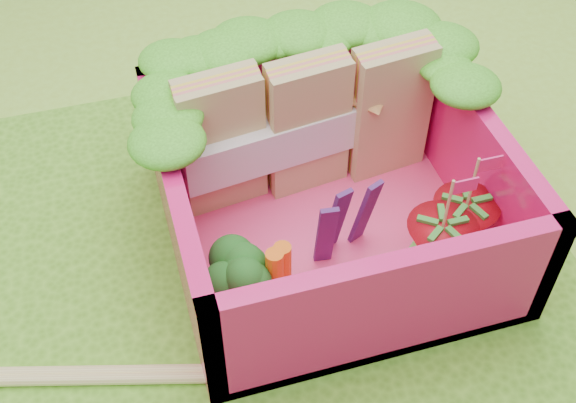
# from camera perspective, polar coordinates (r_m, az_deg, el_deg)

# --- Properties ---
(ground) EXTENTS (14.00, 14.00, 0.00)m
(ground) POSITION_cam_1_polar(r_m,az_deg,el_deg) (2.99, -2.63, -5.87)
(ground) COLOR #91C637
(ground) RESTS_ON ground
(placemat) EXTENTS (2.60, 2.60, 0.03)m
(placemat) POSITION_cam_1_polar(r_m,az_deg,el_deg) (2.98, -2.64, -5.70)
(placemat) COLOR #569C23
(placemat) RESTS_ON ground
(bento_floor) EXTENTS (1.30, 1.30, 0.05)m
(bento_floor) POSITION_cam_1_polar(r_m,az_deg,el_deg) (3.08, 3.12, -2.21)
(bento_floor) COLOR #FF4180
(bento_floor) RESTS_ON placemat
(bento_box) EXTENTS (1.30, 1.30, 0.55)m
(bento_box) POSITION_cam_1_polar(r_m,az_deg,el_deg) (2.90, 3.32, 1.05)
(bento_box) COLOR #E71364
(bento_box) RESTS_ON placemat
(lettuce_ruffle) EXTENTS (1.43, 0.77, 0.11)m
(lettuce_ruffle) POSITION_cam_1_polar(r_m,az_deg,el_deg) (3.03, 0.65, 11.67)
(lettuce_ruffle) COLOR #3C8E19
(lettuce_ruffle) RESTS_ON bento_box
(sandwich_stack) EXTENTS (1.14, 0.32, 0.62)m
(sandwich_stack) POSITION_cam_1_polar(r_m,az_deg,el_deg) (3.06, 1.64, 6.02)
(sandwich_stack) COLOR tan
(sandwich_stack) RESTS_ON bento_floor
(broccoli) EXTENTS (0.31, 0.31, 0.25)m
(broccoli) POSITION_cam_1_polar(r_m,az_deg,el_deg) (2.68, -4.01, -5.65)
(broccoli) COLOR #61A24E
(broccoli) RESTS_ON bento_floor
(carrot_sticks) EXTENTS (0.12, 0.13, 0.29)m
(carrot_sticks) POSITION_cam_1_polar(r_m,az_deg,el_deg) (2.73, -0.75, -5.69)
(carrot_sticks) COLOR #FF5915
(carrot_sticks) RESTS_ON bento_floor
(purple_wedges) EXTENTS (0.26, 0.11, 0.38)m
(purple_wedges) POSITION_cam_1_polar(r_m,az_deg,el_deg) (2.83, 4.33, -1.66)
(purple_wedges) COLOR #3A1752
(purple_wedges) RESTS_ON bento_floor
(strawberry_left) EXTENTS (0.27, 0.27, 0.51)m
(strawberry_left) POSITION_cam_1_polar(r_m,az_deg,el_deg) (2.85, 11.76, -3.65)
(strawberry_left) COLOR red
(strawberry_left) RESTS_ON bento_floor
(strawberry_right) EXTENTS (0.26, 0.26, 0.50)m
(strawberry_right) POSITION_cam_1_polar(r_m,az_deg,el_deg) (2.96, 13.56, -1.85)
(strawberry_right) COLOR red
(strawberry_right) RESTS_ON bento_floor
(snap_peas) EXTENTS (0.59, 0.26, 0.05)m
(snap_peas) POSITION_cam_1_polar(r_m,az_deg,el_deg) (2.98, 11.70, -4.40)
(snap_peas) COLOR #4E9F32
(snap_peas) RESTS_ON bento_floor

